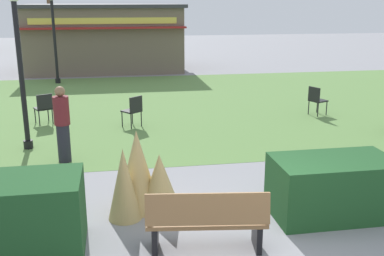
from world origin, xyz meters
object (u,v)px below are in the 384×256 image
cafe_chair_center (134,109)px  person_strolling (62,124)px  cafe_chair_east (316,98)px  lamppost_mid (19,48)px  food_kiosk (105,37)px  parked_car_west_slot (99,46)px  lamppost_far (54,26)px  cafe_chair_west (44,106)px  park_bench (207,221)px

cafe_chair_center → person_strolling: 3.09m
cafe_chair_east → person_strolling: 7.86m
lamppost_mid → cafe_chair_center: lamppost_mid is taller
food_kiosk → parked_car_west_slot: food_kiosk is taller
lamppost_far → food_kiosk: (2.04, 3.51, -0.77)m
lamppost_far → person_strolling: bearing=-83.1°
lamppost_mid → lamppost_far: (-0.27, 9.06, 0.00)m
lamppost_mid → cafe_chair_west: bearing=87.5°
cafe_chair_east → parked_car_west_slot: (-6.97, 16.75, 0.12)m
cafe_chair_east → food_kiosk: bearing=121.2°
food_kiosk → person_strolling: (-0.81, -13.67, -0.77)m
park_bench → cafe_chair_west: size_ratio=1.97×
person_strolling → parked_car_west_slot: person_strolling is taller
park_bench → parked_car_west_slot: size_ratio=0.41×
lamppost_far → parked_car_west_slot: lamppost_far is taller
cafe_chair_center → parked_car_west_slot: (-1.36, 17.18, 0.12)m
cafe_chair_east → parked_car_west_slot: parked_car_west_slot is taller
lamppost_mid → parked_car_west_slot: size_ratio=0.87×
lamppost_far → cafe_chair_east: size_ratio=4.24×
lamppost_far → cafe_chair_east: bearing=-40.1°
lamppost_mid → cafe_chair_west: lamppost_mid is taller
park_bench → lamppost_mid: size_ratio=0.47×
food_kiosk → cafe_chair_west: food_kiosk is taller
park_bench → cafe_chair_west: bearing=113.0°
lamppost_mid → food_kiosk: (1.77, 12.57, -0.77)m
food_kiosk → parked_car_west_slot: 6.20m
food_kiosk → cafe_chair_east: food_kiosk is taller
park_bench → cafe_chair_west: (-3.20, 7.54, 0.05)m
lamppost_mid → park_bench: bearing=-58.1°
cafe_chair_west → person_strolling: bearing=-75.5°
cafe_chair_center → parked_car_west_slot: 17.24m
lamppost_mid → parked_car_west_slot: 18.79m
lamppost_mid → person_strolling: (0.96, -1.10, -1.53)m
cafe_chair_east → lamppost_far: bearing=139.9°
park_bench → cafe_chair_center: park_bench is taller
food_kiosk → park_bench: bearing=-85.1°
cafe_chair_center → person_strolling: size_ratio=0.53×
park_bench → lamppost_far: size_ratio=0.47×
cafe_chair_center → person_strolling: bearing=-122.4°
lamppost_far → cafe_chair_west: size_ratio=4.24×
cafe_chair_east → lamppost_mid: bearing=-166.8°
food_kiosk → cafe_chair_west: (-1.67, -10.34, -1.10)m
person_strolling → cafe_chair_west: bearing=-121.0°
person_strolling → cafe_chair_east: bearing=157.1°
lamppost_mid → lamppost_far: size_ratio=1.00×
lamppost_mid → cafe_chair_east: bearing=13.2°
lamppost_mid → lamppost_far: same height
parked_car_west_slot → lamppost_mid: bearing=-93.8°
food_kiosk → parked_car_west_slot: (-0.53, 6.10, -0.98)m
cafe_chair_east → parked_car_west_slot: size_ratio=0.21×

